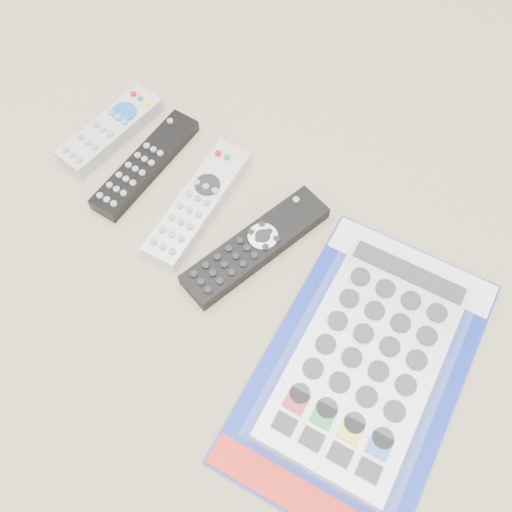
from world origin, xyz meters
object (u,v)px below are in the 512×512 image
Objects in this scene: remote_slim_black at (145,164)px; remote_large_black at (255,246)px; remote_small_grey at (110,130)px; jumbo_remote_packaged at (367,360)px; remote_silver_dvd at (198,203)px.

remote_large_black is (0.20, -0.01, 0.00)m from remote_slim_black.
remote_large_black is at bearing -7.41° from remote_slim_black.
remote_small_grey is 0.48m from jumbo_remote_packaged.
remote_small_grey is at bearing 165.70° from remote_slim_black.
remote_small_grey reaches higher than remote_large_black.
remote_small_grey is at bearing 165.18° from remote_silver_dvd.
remote_small_grey is 0.18m from remote_silver_dvd.
jumbo_remote_packaged reaches higher than remote_small_grey.
remote_small_grey reaches higher than remote_slim_black.
remote_slim_black and remote_silver_dvd have the same top height.
jumbo_remote_packaged reaches higher than remote_large_black.
remote_small_grey is 0.08m from remote_slim_black.
remote_large_black is at bearing -12.08° from remote_silver_dvd.
remote_large_black is (0.28, -0.02, -0.00)m from remote_small_grey.
remote_slim_black is 0.40m from jumbo_remote_packaged.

